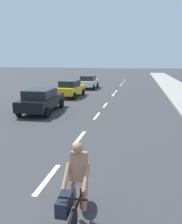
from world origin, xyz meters
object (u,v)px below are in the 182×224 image
at_px(parked_car_black, 41,100).
at_px(parked_car_yellow, 70,88).
at_px(parked_car_white, 88,82).
at_px(cyclist, 76,189).

height_order(parked_car_black, parked_car_yellow, same).
distance_m(parked_car_black, parked_car_white, 13.16).
distance_m(cyclist, parked_car_black, 10.93).
distance_m(parked_car_black, parked_car_yellow, 6.43).
height_order(parked_car_black, parked_car_white, same).
bearing_deg(cyclist, parked_car_black, -64.41).
relative_size(cyclist, parked_car_white, 0.43).
xyz_separation_m(parked_car_yellow, parked_car_white, (0.22, 6.72, 0.00)).
xyz_separation_m(cyclist, parked_car_black, (-5.15, 9.64, 0.01)).
bearing_deg(parked_car_yellow, cyclist, -69.59).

